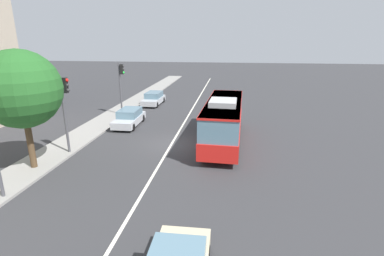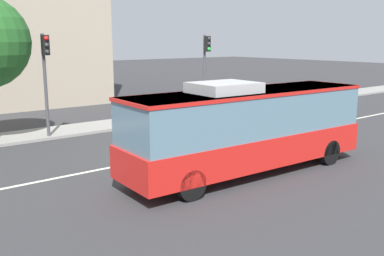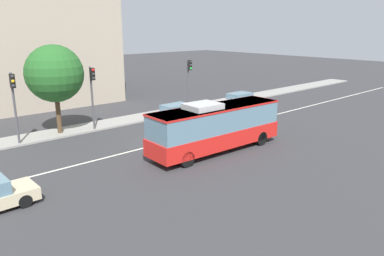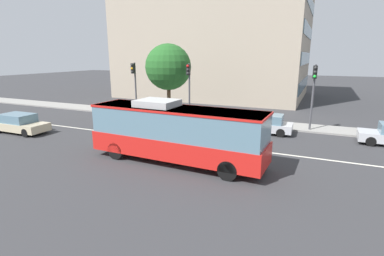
# 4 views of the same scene
# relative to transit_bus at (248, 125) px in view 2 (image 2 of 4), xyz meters

# --- Properties ---
(ground_plane) EXTENTS (160.00, 160.00, 0.00)m
(ground_plane) POSITION_rel_transit_bus_xyz_m (-0.99, 3.75, -1.81)
(ground_plane) COLOR #333335
(sidewalk_kerb) EXTENTS (80.00, 2.72, 0.14)m
(sidewalk_kerb) POSITION_rel_transit_bus_xyz_m (-0.99, 11.22, -1.74)
(sidewalk_kerb) COLOR gray
(sidewalk_kerb) RESTS_ON ground_plane
(lane_centre_line) EXTENTS (76.00, 0.16, 0.01)m
(lane_centre_line) POSITION_rel_transit_bus_xyz_m (-0.99, 3.75, -1.80)
(lane_centre_line) COLOR silver
(lane_centre_line) RESTS_ON ground_plane
(transit_bus) EXTENTS (10.09, 2.90, 3.46)m
(transit_bus) POSITION_rel_transit_bus_xyz_m (0.00, 0.00, 0.00)
(transit_bus) COLOR red
(transit_bus) RESTS_ON ground_plane
(sedan_silver) EXTENTS (4.53, 1.89, 1.46)m
(sedan_silver) POSITION_rel_transit_bus_xyz_m (3.28, 8.49, -1.09)
(sedan_silver) COLOR #B7BABF
(sedan_silver) RESTS_ON ground_plane
(sedan_silver_ahead) EXTENTS (4.54, 1.90, 1.46)m
(sedan_silver_ahead) POSITION_rel_transit_bus_xyz_m (12.09, 8.62, -1.09)
(sedan_silver_ahead) COLOR #B7BABF
(sedan_silver_ahead) RESTS_ON ground_plane
(traffic_light_mid_block) EXTENTS (0.32, 0.62, 5.20)m
(traffic_light_mid_block) POSITION_rel_transit_bus_xyz_m (6.60, 10.30, 1.75)
(traffic_light_mid_block) COLOR #47474C
(traffic_light_mid_block) RESTS_ON ground_plane
(traffic_light_far_corner) EXTENTS (0.34, 0.62, 5.20)m
(traffic_light_far_corner) POSITION_rel_transit_bus_xyz_m (-3.77, 10.08, 1.75)
(traffic_light_far_corner) COLOR #47474C
(traffic_light_far_corner) RESTS_ON ground_plane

